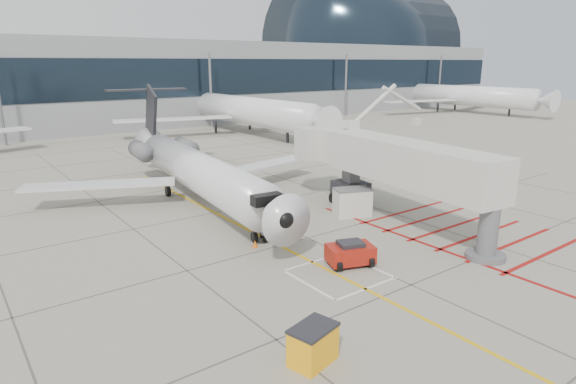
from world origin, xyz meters
TOP-DOWN VIEW (x-y plane):
  - ground_plane at (0.00, 0.00)m, footprint 260.00×260.00m
  - regional_jet at (-2.10, 12.68)m, footprint 28.27×33.94m
  - jet_bridge at (6.58, 2.01)m, footprint 10.74×19.33m
  - pushback_tug at (-0.72, -0.49)m, footprint 2.77×2.23m
  - spill_bin at (-7.77, -5.95)m, footprint 1.89×1.48m
  - baggage_cart at (-1.66, 5.10)m, footprint 2.23×1.82m
  - ground_power_unit at (5.37, 5.67)m, footprint 2.82×2.26m
  - cone_nose at (-3.39, 4.65)m, footprint 0.31×0.31m
  - cone_side at (-1.76, 7.53)m, footprint 0.39×0.39m
  - terminal_building at (10.00, 70.00)m, footprint 180.00×28.00m
  - terminal_glass_band at (10.00, 55.95)m, footprint 180.00×0.10m
  - terminal_dome at (70.00, 70.00)m, footprint 40.00×28.00m
  - bg_aircraft_c at (20.55, 46.00)m, footprint 36.81×40.90m
  - bg_aircraft_e at (75.21, 46.00)m, footprint 37.52×41.69m

SIDE VIEW (x-z plane):
  - ground_plane at x=0.00m, z-range 0.00..0.00m
  - cone_nose at x=-3.39m, z-range 0.00..0.43m
  - cone_side at x=-1.76m, z-range 0.00..0.54m
  - baggage_cart at x=-1.66m, z-range 0.00..1.22m
  - pushback_tug at x=-0.72m, z-range 0.00..1.40m
  - spill_bin at x=-7.77m, z-range 0.00..1.45m
  - ground_power_unit at x=5.37m, z-range 0.00..1.95m
  - jet_bridge at x=6.58m, z-range 0.00..7.39m
  - regional_jet at x=-2.10m, z-range 0.00..8.20m
  - bg_aircraft_c at x=20.55m, z-range 0.00..12.27m
  - bg_aircraft_e at x=75.21m, z-range 0.00..12.51m
  - terminal_building at x=10.00m, z-range 0.00..14.00m
  - terminal_glass_band at x=10.00m, z-range 5.00..11.00m
  - terminal_dome at x=70.00m, z-range 0.00..28.00m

